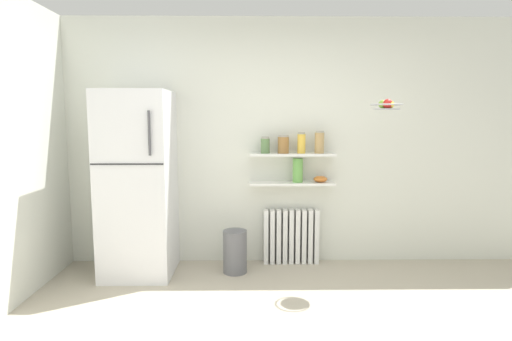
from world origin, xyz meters
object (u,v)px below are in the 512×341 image
object	(u,v)px
storage_jar_0	(265,145)
trash_bin	(235,252)
radiator	(291,236)
vase	(298,170)
storage_jar_2	(301,143)
shelf_bowl	(320,179)
storage_jar_3	(319,142)
hanging_fruit_basket	(387,105)
storage_jar_1	(283,144)
refrigerator	(138,184)

from	to	relation	value
storage_jar_0	trash_bin	bearing A→B (deg)	-141.51
radiator	vase	bearing A→B (deg)	-26.53
storage_jar_2	shelf_bowl	size ratio (longest dim) A/B	1.52
storage_jar_3	trash_bin	xyz separation A→B (m)	(-0.88, -0.25, -1.09)
storage_jar_0	shelf_bowl	world-z (taller)	storage_jar_0
trash_bin	hanging_fruit_basket	distance (m)	2.05
storage_jar_1	storage_jar_2	xyz separation A→B (m)	(0.19, -0.00, 0.01)
radiator	vase	distance (m)	0.73
refrigerator	hanging_fruit_basket	world-z (taller)	refrigerator
storage_jar_0	vase	distance (m)	0.43
vase	shelf_bowl	distance (m)	0.26
shelf_bowl	radiator	bearing A→B (deg)	174.29
radiator	storage_jar_2	size ratio (longest dim) A/B	2.70
radiator	storage_jar_2	distance (m)	1.01
radiator	storage_jar_3	distance (m)	1.06
radiator	shelf_bowl	distance (m)	0.70
refrigerator	storage_jar_3	xyz separation A→B (m)	(1.83, 0.24, 0.40)
refrigerator	storage_jar_3	world-z (taller)	refrigerator
storage_jar_3	trash_bin	world-z (taller)	storage_jar_3
storage_jar_2	trash_bin	distance (m)	1.31
storage_jar_3	shelf_bowl	distance (m)	0.39
storage_jar_0	storage_jar_2	xyz separation A→B (m)	(0.38, 0.00, 0.02)
shelf_bowl	storage_jar_3	bearing A→B (deg)	-180.00
storage_jar_3	hanging_fruit_basket	distance (m)	0.81
storage_jar_3	hanging_fruit_basket	size ratio (longest dim) A/B	0.79
refrigerator	storage_jar_0	distance (m)	1.34
storage_jar_3	trash_bin	size ratio (longest dim) A/B	0.54
vase	shelf_bowl	size ratio (longest dim) A/B	1.75
storage_jar_1	trash_bin	world-z (taller)	storage_jar_1
shelf_bowl	trash_bin	size ratio (longest dim) A/B	0.33
storage_jar_1	storage_jar_3	xyz separation A→B (m)	(0.38, -0.00, 0.02)
vase	hanging_fruit_basket	bearing A→B (deg)	-32.04
storage_jar_1	refrigerator	bearing A→B (deg)	-170.65
storage_jar_3	storage_jar_2	bearing A→B (deg)	180.00
refrigerator	vase	distance (m)	1.63
storage_jar_1	storage_jar_2	bearing A→B (deg)	-0.00
storage_jar_1	vase	world-z (taller)	storage_jar_1
hanging_fruit_basket	storage_jar_3	bearing A→B (deg)	138.51
storage_jar_0	shelf_bowl	bearing A→B (deg)	0.00
radiator	hanging_fruit_basket	xyz separation A→B (m)	(0.82, -0.51, 1.39)
storage_jar_2	refrigerator	bearing A→B (deg)	-171.71
storage_jar_1	shelf_bowl	bearing A→B (deg)	-0.00
storage_jar_1	storage_jar_3	bearing A→B (deg)	-0.00
radiator	storage_jar_3	world-z (taller)	storage_jar_3
storage_jar_2	storage_jar_3	world-z (taller)	storage_jar_3
refrigerator	trash_bin	bearing A→B (deg)	-0.54
storage_jar_0	storage_jar_3	distance (m)	0.57
storage_jar_0	storage_jar_2	bearing A→B (deg)	0.00
shelf_bowl	vase	bearing A→B (deg)	180.00
storage_jar_1	vase	distance (m)	0.31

